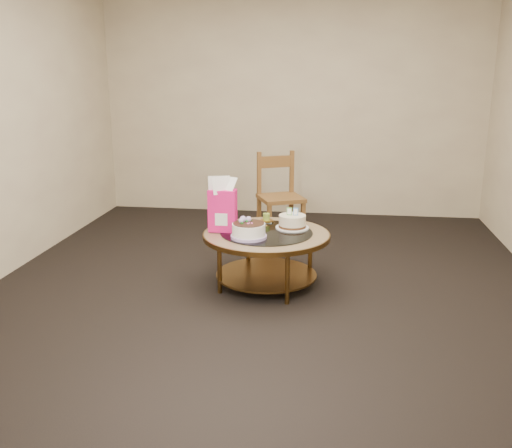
# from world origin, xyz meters

# --- Properties ---
(ground) EXTENTS (5.00, 5.00, 0.00)m
(ground) POSITION_xyz_m (0.00, 0.00, 0.00)
(ground) COLOR black
(ground) RESTS_ON ground
(room_walls) EXTENTS (4.52, 5.02, 2.61)m
(room_walls) POSITION_xyz_m (0.00, 0.00, 1.54)
(room_walls) COLOR beige
(room_walls) RESTS_ON ground
(coffee_table) EXTENTS (1.02, 1.02, 0.46)m
(coffee_table) POSITION_xyz_m (0.00, -0.00, 0.38)
(coffee_table) COLOR brown
(coffee_table) RESTS_ON ground
(decorated_cake) EXTENTS (0.28, 0.28, 0.16)m
(decorated_cake) POSITION_xyz_m (-0.12, -0.17, 0.51)
(decorated_cake) COLOR #AE91CD
(decorated_cake) RESTS_ON coffee_table
(cream_cake) EXTENTS (0.27, 0.27, 0.17)m
(cream_cake) POSITION_xyz_m (0.20, 0.14, 0.51)
(cream_cake) COLOR white
(cream_cake) RESTS_ON coffee_table
(gift_bag) EXTENTS (0.22, 0.16, 0.44)m
(gift_bag) POSITION_xyz_m (-0.35, -0.01, 0.67)
(gift_bag) COLOR #EF1675
(gift_bag) RESTS_ON coffee_table
(pillar_candle) EXTENTS (0.12, 0.12, 0.09)m
(pillar_candle) POSITION_xyz_m (-0.04, 0.30, 0.49)
(pillar_candle) COLOR tan
(pillar_candle) RESTS_ON coffee_table
(dining_chair) EXTENTS (0.55, 0.55, 0.90)m
(dining_chair) POSITION_xyz_m (-0.02, 1.33, 0.46)
(dining_chair) COLOR brown
(dining_chair) RESTS_ON ground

